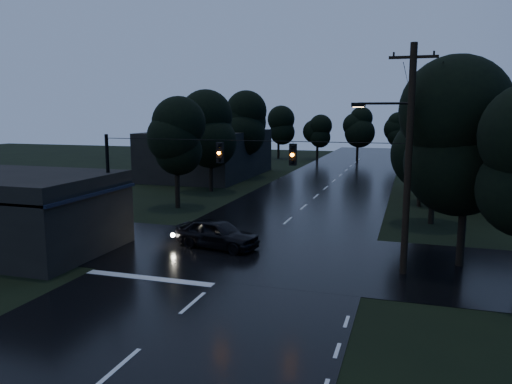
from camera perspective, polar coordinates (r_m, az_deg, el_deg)
The scene contains 17 objects.
ground at distance 15.45m, azimuth -15.38°, elevation -18.76°, with size 160.00×160.00×0.00m, color black.
main_road at distance 42.67m, azimuth 6.86°, elevation -0.53°, with size 12.00×120.00×0.02m, color black.
cross_street at distance 25.61m, azimuth -0.65°, elevation -7.04°, with size 60.00×9.00×0.02m, color black.
building_far_right at distance 46.08m, azimuth 25.26°, elevation 2.13°, with size 10.00×14.00×4.40m, color black.
building_far_left at distance 55.94m, azimuth -5.42°, elevation 4.37°, with size 10.00×16.00×5.00m, color black.
utility_pole_main at distance 22.45m, azimuth 16.82°, elevation 3.94°, with size 3.50×0.30×10.00m.
utility_pole_far at distance 39.51m, azimuth 18.36°, elevation 3.96°, with size 2.00×0.30×7.50m.
anchor_pole_left at distance 27.33m, azimuth -16.46°, elevation 0.06°, with size 0.18×0.18×6.00m, color black.
span_signals at distance 23.53m, azimuth -0.15°, elevation 4.52°, with size 15.00×0.37×1.12m.
tree_corner_near at distance 24.51m, azimuth 23.05°, elevation 5.74°, with size 4.48×4.48×9.44m.
tree_left_a at distance 37.34m, azimuth -9.12°, elevation 6.13°, with size 3.92×3.92×8.26m.
tree_left_b at distance 44.84m, azimuth -5.24°, elevation 7.18°, with size 4.20×4.20×8.85m.
tree_left_c at distance 54.39m, azimuth -1.75°, elevation 7.96°, with size 4.48×4.48×9.44m.
tree_right_a at distance 33.44m, azimuth 19.85°, elevation 6.01°, with size 4.20×4.20×8.85m.
tree_right_b at distance 41.43m, azimuth 20.28°, elevation 7.02°, with size 4.48×4.48×9.44m.
tree_right_c at distance 51.44m, azimuth 20.46°, elevation 7.74°, with size 4.76×4.76×10.03m.
car at distance 26.54m, azimuth -4.47°, elevation -4.74°, with size 1.85×4.59×1.56m, color black.
Camera 1 is at (7.63, -11.37, 7.16)m, focal length 35.00 mm.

